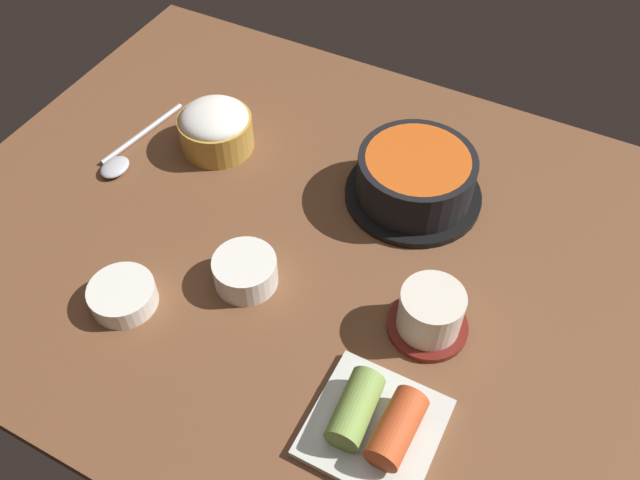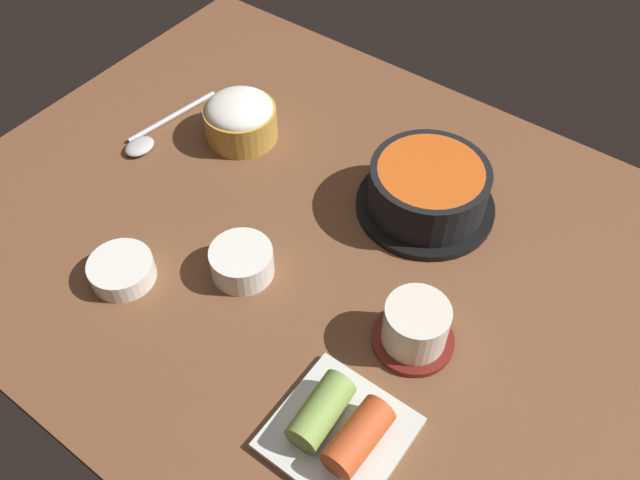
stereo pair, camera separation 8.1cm
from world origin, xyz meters
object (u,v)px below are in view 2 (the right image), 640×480
(stone_pot, at_px, (428,189))
(spoon, at_px, (151,136))
(rice_bowl, at_px, (240,118))
(banchan_cup_center, at_px, (242,261))
(side_bowl_near, at_px, (122,270))
(kimchi_plate, at_px, (339,428))
(tea_cup_with_saucer, at_px, (415,327))

(stone_pot, height_order, spoon, stone_pot)
(rice_bowl, bearing_deg, banchan_cup_center, -49.04)
(side_bowl_near, bearing_deg, kimchi_plate, -1.52)
(banchan_cup_center, height_order, spoon, banchan_cup_center)
(tea_cup_with_saucer, bearing_deg, stone_pot, 116.83)
(rice_bowl, distance_m, banchan_cup_center, 0.26)
(spoon, bearing_deg, rice_bowl, 39.62)
(banchan_cup_center, relative_size, kimchi_plate, 0.59)
(stone_pot, xyz_separation_m, banchan_cup_center, (-0.13, -0.23, -0.02))
(rice_bowl, relative_size, kimchi_plate, 0.80)
(kimchi_plate, distance_m, spoon, 0.54)
(stone_pot, distance_m, banchan_cup_center, 0.26)
(tea_cup_with_saucer, bearing_deg, spoon, 172.31)
(tea_cup_with_saucer, relative_size, spoon, 0.52)
(banchan_cup_center, xyz_separation_m, kimchi_plate, (0.22, -0.10, -0.00))
(side_bowl_near, bearing_deg, rice_bowl, 100.60)
(kimchi_plate, height_order, side_bowl_near, kimchi_plate)
(side_bowl_near, relative_size, spoon, 0.44)
(banchan_cup_center, height_order, side_bowl_near, banchan_cup_center)
(stone_pot, xyz_separation_m, kimchi_plate, (0.09, -0.33, -0.02))
(side_bowl_near, height_order, spoon, side_bowl_near)
(stone_pot, height_order, tea_cup_with_saucer, stone_pot)
(tea_cup_with_saucer, relative_size, side_bowl_near, 1.18)
(stone_pot, bearing_deg, kimchi_plate, -74.41)
(stone_pot, relative_size, side_bowl_near, 2.33)
(tea_cup_with_saucer, relative_size, banchan_cup_center, 1.21)
(tea_cup_with_saucer, bearing_deg, rice_bowl, 158.56)
(rice_bowl, relative_size, spoon, 0.58)
(stone_pot, bearing_deg, spoon, -163.06)
(tea_cup_with_saucer, xyz_separation_m, side_bowl_near, (-0.34, -0.13, -0.02))
(rice_bowl, relative_size, banchan_cup_center, 1.36)
(banchan_cup_center, distance_m, side_bowl_near, 0.15)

